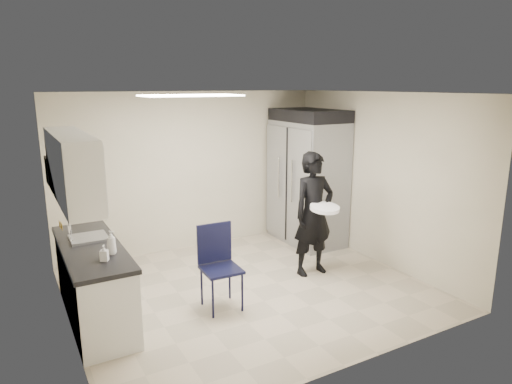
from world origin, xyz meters
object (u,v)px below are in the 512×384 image
lower_counter (94,284)px  commercial_fridge (307,183)px  man_tuxedo (314,214)px  folding_chair (221,270)px

lower_counter → commercial_fridge: 3.98m
lower_counter → man_tuxedo: 3.07m
commercial_fridge → folding_chair: commercial_fridge is taller
lower_counter → folding_chair: (1.41, -0.49, 0.07)m
man_tuxedo → commercial_fridge: bearing=57.8°
lower_counter → folding_chair: bearing=-19.1°
commercial_fridge → lower_counter: bearing=-164.1°
lower_counter → man_tuxedo: (3.03, -0.14, 0.47)m
folding_chair → man_tuxedo: (1.62, 0.35, 0.39)m
commercial_fridge → man_tuxedo: size_ratio=1.17×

